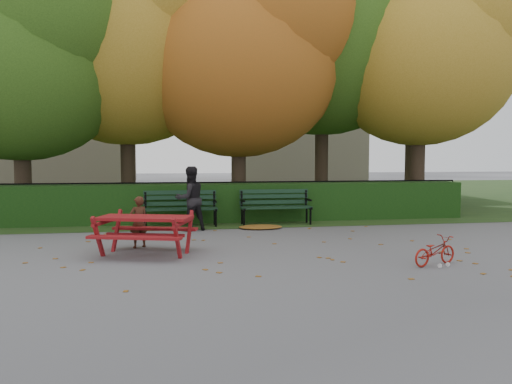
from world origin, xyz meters
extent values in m
plane|color=slate|center=(0.00, 0.00, 0.00)|extent=(90.00, 90.00, 0.00)
plane|color=#1E3915|center=(0.00, 14.00, 0.01)|extent=(90.00, 90.00, 0.00)
cube|color=#B4A48C|center=(-9.00, 26.00, 7.50)|extent=(10.00, 7.00, 15.00)
cube|color=#B4A48C|center=(8.00, 28.00, 6.00)|extent=(9.00, 6.00, 12.00)
cube|color=black|center=(0.00, 4.50, 0.50)|extent=(13.00, 0.90, 1.00)
cube|color=black|center=(0.00, 5.30, 0.08)|extent=(14.00, 0.04, 0.04)
cube|color=black|center=(0.00, 5.30, 1.00)|extent=(14.00, 0.04, 0.04)
cylinder|color=black|center=(-3.00, 5.30, 0.50)|extent=(0.03, 0.03, 1.00)
cylinder|color=black|center=(0.00, 5.30, 0.50)|extent=(0.03, 0.03, 1.00)
cylinder|color=black|center=(3.00, 5.30, 0.50)|extent=(0.03, 0.03, 1.00)
cylinder|color=black|center=(6.50, 5.30, 0.50)|extent=(0.03, 0.03, 1.00)
cylinder|color=#33231B|center=(-5.50, 5.80, 1.31)|extent=(0.44, 0.44, 2.62)
ellipsoid|color=#2A4B14|center=(-5.50, 5.80, 4.12)|extent=(5.60, 5.60, 5.04)
sphere|color=#2A4B14|center=(-4.52, 5.10, 5.38)|extent=(4.20, 4.20, 4.20)
cylinder|color=#33231B|center=(-2.80, 7.00, 1.57)|extent=(0.44, 0.44, 3.15)
ellipsoid|color=olive|center=(-2.80, 7.00, 4.95)|extent=(6.40, 6.40, 5.76)
cylinder|color=#33231B|center=(0.50, 6.20, 1.40)|extent=(0.44, 0.44, 2.80)
ellipsoid|color=#94561A|center=(0.50, 6.20, 4.40)|extent=(6.00, 6.00, 5.40)
sphere|color=#94561A|center=(1.55, 5.45, 5.75)|extent=(4.50, 4.50, 4.50)
cylinder|color=#33231B|center=(3.50, 7.50, 1.75)|extent=(0.44, 0.44, 3.50)
ellipsoid|color=#2A4B14|center=(3.50, 7.50, 5.50)|extent=(6.80, 6.80, 6.12)
cylinder|color=#33231B|center=(6.20, 6.00, 1.49)|extent=(0.44, 0.44, 2.97)
ellipsoid|color=olive|center=(6.20, 6.00, 4.68)|extent=(5.80, 5.80, 5.22)
sphere|color=olive|center=(7.21, 5.28, 5.98)|extent=(4.35, 4.35, 4.35)
sphere|color=#94561A|center=(-6.35, 8.68, 6.71)|extent=(4.95, 4.95, 4.95)
cylinder|color=#33231B|center=(8.00, 10.00, 1.57)|extent=(0.44, 0.44, 3.15)
ellipsoid|color=#2A4B14|center=(8.00, 10.00, 4.95)|extent=(6.00, 6.00, 5.40)
sphere|color=#2A4B14|center=(9.05, 9.25, 6.30)|extent=(4.50, 4.50, 4.50)
cube|color=black|center=(-1.30, 3.42, 0.44)|extent=(1.80, 0.12, 0.04)
cube|color=black|center=(-1.30, 3.60, 0.44)|extent=(1.80, 0.12, 0.04)
cube|color=black|center=(-1.30, 3.78, 0.44)|extent=(1.80, 0.12, 0.04)
cube|color=black|center=(-1.30, 3.87, 0.55)|extent=(1.80, 0.05, 0.10)
cube|color=black|center=(-1.30, 3.87, 0.70)|extent=(1.80, 0.05, 0.10)
cube|color=black|center=(-1.30, 3.87, 0.83)|extent=(1.80, 0.05, 0.10)
cube|color=black|center=(-2.15, 3.60, 0.42)|extent=(0.05, 0.55, 0.06)
cube|color=black|center=(-2.15, 3.87, 0.65)|extent=(0.05, 0.05, 0.41)
cylinder|color=black|center=(-2.15, 3.42, 0.22)|extent=(0.05, 0.05, 0.44)
cylinder|color=black|center=(-2.15, 3.78, 0.22)|extent=(0.05, 0.05, 0.44)
cube|color=black|center=(-2.15, 3.62, 0.62)|extent=(0.05, 0.45, 0.04)
cube|color=black|center=(-0.45, 3.60, 0.42)|extent=(0.05, 0.55, 0.06)
cube|color=black|center=(-0.45, 3.87, 0.65)|extent=(0.05, 0.05, 0.41)
cylinder|color=black|center=(-0.45, 3.42, 0.22)|extent=(0.05, 0.05, 0.44)
cylinder|color=black|center=(-0.45, 3.78, 0.22)|extent=(0.05, 0.05, 0.44)
cube|color=black|center=(-0.45, 3.62, 0.62)|extent=(0.05, 0.45, 0.04)
cube|color=black|center=(1.10, 3.42, 0.44)|extent=(1.80, 0.12, 0.04)
cube|color=black|center=(1.10, 3.60, 0.44)|extent=(1.80, 0.12, 0.04)
cube|color=black|center=(1.10, 3.78, 0.44)|extent=(1.80, 0.12, 0.04)
cube|color=black|center=(1.10, 3.87, 0.55)|extent=(1.80, 0.05, 0.10)
cube|color=black|center=(1.10, 3.87, 0.70)|extent=(1.80, 0.05, 0.10)
cube|color=black|center=(1.10, 3.87, 0.83)|extent=(1.80, 0.05, 0.10)
cube|color=black|center=(0.25, 3.60, 0.42)|extent=(0.05, 0.55, 0.06)
cube|color=black|center=(0.25, 3.87, 0.65)|extent=(0.05, 0.05, 0.41)
cylinder|color=black|center=(0.25, 3.42, 0.22)|extent=(0.05, 0.05, 0.44)
cylinder|color=black|center=(0.25, 3.78, 0.22)|extent=(0.05, 0.05, 0.44)
cube|color=black|center=(0.25, 3.62, 0.62)|extent=(0.05, 0.45, 0.04)
cube|color=black|center=(1.95, 3.60, 0.42)|extent=(0.05, 0.55, 0.06)
cube|color=black|center=(1.95, 3.87, 0.65)|extent=(0.05, 0.05, 0.41)
cylinder|color=black|center=(1.95, 3.42, 0.22)|extent=(0.05, 0.05, 0.44)
cylinder|color=black|center=(1.95, 3.78, 0.22)|extent=(0.05, 0.05, 0.44)
cube|color=black|center=(1.95, 3.62, 0.62)|extent=(0.05, 0.45, 0.04)
cube|color=maroon|center=(-1.99, 0.15, 0.65)|extent=(1.71, 1.10, 0.05)
cube|color=maroon|center=(-2.14, -0.35, 0.39)|extent=(1.58, 0.68, 0.04)
cube|color=maroon|center=(-1.83, 0.66, 0.39)|extent=(1.58, 0.68, 0.04)
cube|color=maroon|center=(-2.76, -0.02, 0.35)|extent=(0.18, 0.45, 0.77)
cube|color=maroon|center=(-2.53, 0.73, 0.35)|extent=(0.18, 0.45, 0.77)
cube|color=maroon|center=(-2.64, 0.35, 0.58)|extent=(0.40, 1.15, 0.05)
cube|color=maroon|center=(-1.45, -0.43, 0.35)|extent=(0.18, 0.45, 0.77)
cube|color=maroon|center=(-1.21, 0.33, 0.35)|extent=(0.18, 0.45, 0.77)
cube|color=maroon|center=(-1.33, -0.05, 0.58)|extent=(0.40, 1.15, 0.05)
cube|color=maroon|center=(-1.99, 0.15, 0.35)|extent=(1.36, 0.46, 0.05)
ellipsoid|color=brown|center=(0.59, 3.00, 0.04)|extent=(1.15, 0.88, 0.07)
imported|color=#3C1F13|center=(-2.14, 0.89, 0.49)|extent=(0.42, 0.35, 0.97)
imported|color=black|center=(-1.09, 2.90, 0.75)|extent=(0.89, 0.81, 1.50)
imported|color=maroon|center=(2.56, -1.51, 0.23)|extent=(0.93, 0.59, 0.46)
camera|label=1|loc=(-1.56, -8.69, 1.71)|focal=35.00mm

